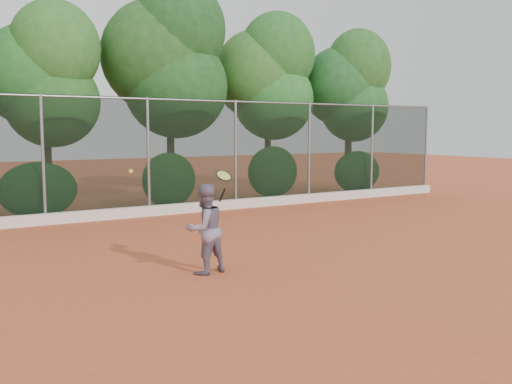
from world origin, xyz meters
TOP-DOWN VIEW (x-y plane):
  - ground at (0.00, 0.00)m, footprint 80.00×80.00m
  - concrete_curb at (0.00, 6.82)m, footprint 24.00×0.20m
  - tennis_player at (-1.79, -0.13)m, footprint 0.87×0.73m
  - chainlink_fence at (-0.00, 7.00)m, footprint 24.09×0.09m
  - foliage_backdrop at (-0.55, 8.98)m, footprint 23.70×3.63m
  - tennis_racket at (-1.47, -0.27)m, footprint 0.31×0.30m
  - tennis_ball_in_flight at (-3.09, -0.07)m, footprint 0.07×0.07m

SIDE VIEW (x-z plane):
  - ground at x=0.00m, z-range 0.00..0.00m
  - concrete_curb at x=0.00m, z-range 0.00..0.30m
  - tennis_player at x=-1.79m, z-range 0.00..1.60m
  - tennis_racket at x=-1.47m, z-range 1.41..1.99m
  - chainlink_fence at x=0.00m, z-range 0.11..3.61m
  - tennis_ball_in_flight at x=-3.09m, z-range 1.84..1.91m
  - foliage_backdrop at x=-0.55m, z-range 0.63..8.18m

